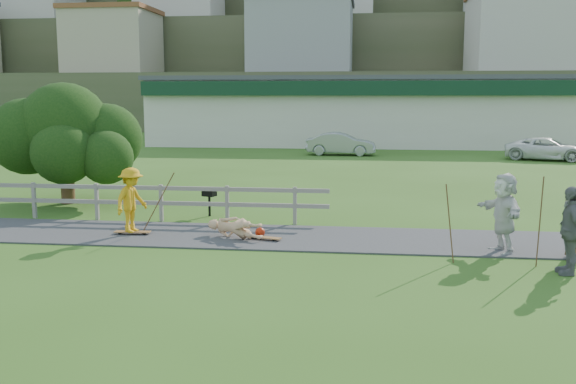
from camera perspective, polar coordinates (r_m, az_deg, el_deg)
name	(u,v)px	position (r m, az deg, el deg)	size (l,w,h in m)	color
ground	(198,249)	(15.83, -7.99, -5.07)	(260.00, 260.00, 0.00)	#325618
path	(213,235)	(17.24, -6.70, -3.84)	(34.00, 3.00, 0.04)	#343437
fence	(77,196)	(20.34, -18.24, -0.31)	(15.05, 0.10, 1.10)	slate
strip_mall	(368,110)	(49.80, 7.09, 7.22)	(32.50, 10.75, 5.10)	beige
hillside	(344,28)	(106.77, 5.04, 14.31)	(220.00, 67.00, 47.50)	#475230
skater_rider	(132,204)	(17.53, -13.74, -1.02)	(1.12, 0.64, 1.73)	gold
skater_fallen	(235,228)	(16.73, -4.73, -3.20)	(1.66, 0.40, 0.61)	tan
spectator_b	(570,230)	(14.60, 23.77, -3.15)	(1.09, 0.45, 1.86)	slate
spectator_d	(504,213)	(15.97, 18.63, -1.79)	(1.78, 0.57, 1.92)	silver
car_silver	(341,144)	(40.36, 4.73, 4.29)	(1.50, 4.30, 1.42)	#94989B
car_white	(548,149)	(39.95, 22.09, 3.56)	(2.16, 4.68, 1.30)	white
tree	(66,157)	(23.36, -19.11, 2.93)	(4.96, 4.96, 3.21)	#15330E
bbq	(209,203)	(20.00, -7.00, -0.97)	(0.38, 0.29, 0.83)	black
longboard_rider	(133,234)	(17.68, -13.65, -3.61)	(0.96, 0.24, 0.11)	brown
longboard_fallen	(265,239)	(16.55, -2.07, -4.21)	(0.89, 0.22, 0.10)	brown
helmet	(260,232)	(17.00, -2.50, -3.60)	(0.26, 0.26, 0.26)	#A82209
pole_rider	(158,198)	(17.68, -11.47, -0.56)	(0.03, 0.03, 1.91)	brown
pole_spec_left	(450,224)	(14.69, 14.18, -2.73)	(0.03, 0.03, 1.79)	brown
pole_spec_right	(540,222)	(14.94, 21.48, -2.49)	(0.03, 0.03, 1.99)	brown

